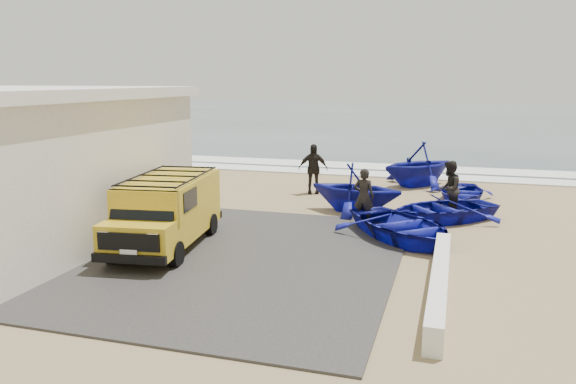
# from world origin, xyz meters

# --- Properties ---
(ground) EXTENTS (160.00, 160.00, 0.00)m
(ground) POSITION_xyz_m (0.00, 0.00, 0.00)
(ground) COLOR #988058
(slab) EXTENTS (12.00, 10.00, 0.05)m
(slab) POSITION_xyz_m (-2.00, -2.00, 0.03)
(slab) COLOR #3A3735
(slab) RESTS_ON ground
(ocean) EXTENTS (180.00, 88.00, 0.01)m
(ocean) POSITION_xyz_m (0.00, 56.00, 0.00)
(ocean) COLOR #385166
(ocean) RESTS_ON ground
(surf_line) EXTENTS (180.00, 1.60, 0.06)m
(surf_line) POSITION_xyz_m (0.00, 12.00, 0.03)
(surf_line) COLOR white
(surf_line) RESTS_ON ground
(surf_wash) EXTENTS (180.00, 2.20, 0.04)m
(surf_wash) POSITION_xyz_m (0.00, 14.50, 0.02)
(surf_wash) COLOR white
(surf_wash) RESTS_ON ground
(parapet) EXTENTS (0.35, 6.00, 0.55)m
(parapet) POSITION_xyz_m (5.00, -3.00, 0.28)
(parapet) COLOR silver
(parapet) RESTS_ON ground
(van) EXTENTS (2.38, 4.80, 1.98)m
(van) POSITION_xyz_m (-2.26, -1.59, 1.06)
(van) COLOR gold
(van) RESTS_ON ground
(boat_near_left) EXTENTS (4.88, 5.02, 0.85)m
(boat_near_left) POSITION_xyz_m (3.82, 0.92, 0.42)
(boat_near_left) COLOR #131897
(boat_near_left) RESTS_ON ground
(boat_near_right) EXTENTS (4.68, 4.48, 0.79)m
(boat_near_right) POSITION_xyz_m (4.82, 3.59, 0.39)
(boat_near_right) COLOR #131897
(boat_near_right) RESTS_ON ground
(boat_mid_left) EXTENTS (3.68, 3.32, 1.70)m
(boat_mid_left) POSITION_xyz_m (1.93, 4.03, 0.85)
(boat_mid_left) COLOR #131897
(boat_mid_left) RESTS_ON ground
(boat_mid_right) EXTENTS (2.47, 3.43, 0.70)m
(boat_mid_right) POSITION_xyz_m (5.44, 6.80, 0.35)
(boat_mid_right) COLOR #131897
(boat_mid_right) RESTS_ON ground
(boat_far_left) EXTENTS (4.78, 4.80, 1.92)m
(boat_far_left) POSITION_xyz_m (3.65, 9.61, 0.96)
(boat_far_left) COLOR #131897
(boat_far_left) RESTS_ON ground
(fisherman_front) EXTENTS (0.69, 0.48, 1.80)m
(fisherman_front) POSITION_xyz_m (2.47, 2.42, 0.90)
(fisherman_front) COLOR black
(fisherman_front) RESTS_ON ground
(fisherman_middle) EXTENTS (0.88, 1.04, 1.89)m
(fisherman_middle) POSITION_xyz_m (5.02, 4.23, 0.95)
(fisherman_middle) COLOR black
(fisherman_middle) RESTS_ON ground
(fisherman_back) EXTENTS (1.26, 0.79, 2.00)m
(fisherman_back) POSITION_xyz_m (-0.30, 6.78, 1.00)
(fisherman_back) COLOR black
(fisherman_back) RESTS_ON ground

